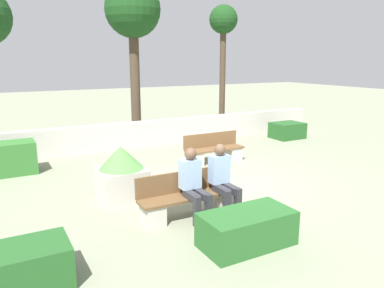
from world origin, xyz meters
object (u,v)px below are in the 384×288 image
Objects in this scene: person_seated_woman at (193,181)px; tree_center_right at (223,28)px; bench_front at (189,199)px; tree_center_left at (133,14)px; planter_corner_left at (122,174)px; bench_left_side at (214,152)px; person_seated_man at (223,176)px.

tree_center_right is (5.47, 7.40, 3.37)m from person_seated_woman.
tree_center_left is (1.66, 7.17, 4.09)m from bench_front.
planter_corner_left is (-0.86, 1.49, -0.14)m from person_seated_woman.
tree_center_right reaches higher than bench_left_side.
tree_center_left is at bearing 66.71° from planter_corner_left.
person_seated_woman is 0.26× the size of tree_center_right.
bench_left_side is at bearing -80.23° from tree_center_left.
bench_front is at bearing -103.03° from tree_center_left.
tree_center_left reaches higher than person_seated_woman.
tree_center_left is at bearing 82.11° from person_seated_man.
bench_left_side is (2.39, 2.93, -0.01)m from bench_front.
planter_corner_left is at bearing 122.02° from bench_front.
tree_center_right reaches higher than planter_corner_left.
bench_left_side is 1.51× the size of planter_corner_left.
bench_front is 1.62m from planter_corner_left.
person_seated_woman is (-0.63, -0.00, -0.00)m from person_seated_man.
person_seated_man is at bearing -44.97° from planter_corner_left.
bench_left_side is at bearing 60.36° from person_seated_man.
tree_center_right is at bearing 1.36° from tree_center_left.
person_seated_man is at bearing -109.22° from bench_left_side.
bench_left_side is at bearing 25.97° from planter_corner_left.
person_seated_woman reaches higher than bench_left_side.
tree_center_left reaches higher than bench_left_side.
tree_center_left reaches higher than planter_corner_left.
tree_center_right is (6.33, 5.91, 3.51)m from planter_corner_left.
person_seated_man is (-1.74, -3.07, 0.41)m from bench_left_side.
planter_corner_left is 9.35m from tree_center_right.
person_seated_man is (0.65, -0.14, 0.40)m from bench_front.
tree_center_left is 3.84m from tree_center_right.
tree_center_right is at bearing 52.94° from bench_front.
person_seated_man is at bearing -97.89° from tree_center_left.
tree_center_right reaches higher than person_seated_man.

